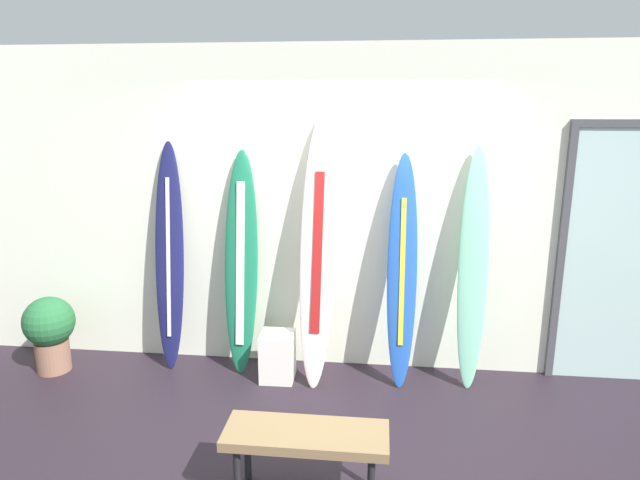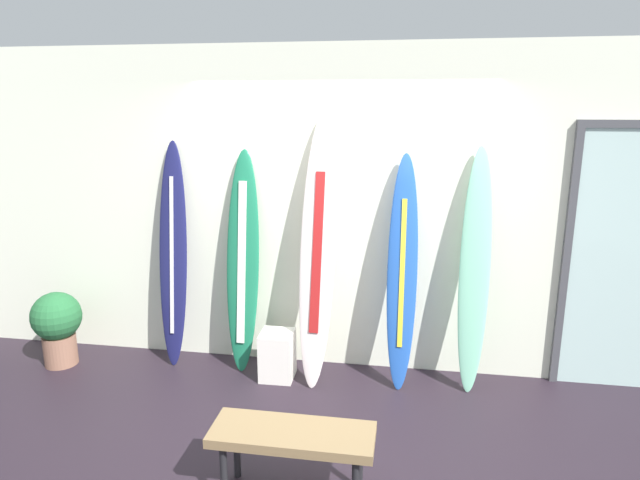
# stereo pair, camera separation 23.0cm
# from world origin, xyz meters

# --- Properties ---
(ground) EXTENTS (8.00, 8.00, 0.04)m
(ground) POSITION_xyz_m (0.00, 0.00, -0.02)
(ground) COLOR black
(wall_back) EXTENTS (7.20, 0.20, 2.80)m
(wall_back) POSITION_xyz_m (0.00, 1.30, 1.40)
(wall_back) COLOR silver
(wall_back) RESTS_ON ground
(surfboard_navy) EXTENTS (0.27, 0.32, 2.01)m
(surfboard_navy) POSITION_xyz_m (-1.47, 1.03, 1.00)
(surfboard_navy) COLOR #1A1C4D
(surfboard_navy) RESTS_ON ground
(surfboard_emerald) EXTENTS (0.31, 0.34, 1.94)m
(surfboard_emerald) POSITION_xyz_m (-0.83, 1.02, 0.96)
(surfboard_emerald) COLOR #1B714D
(surfboard_emerald) RESTS_ON ground
(surfboard_ivory) EXTENTS (0.33, 0.53, 2.24)m
(surfboard_ivory) POSITION_xyz_m (-0.15, 0.93, 1.10)
(surfboard_ivory) COLOR silver
(surfboard_ivory) RESTS_ON ground
(surfboard_cobalt) EXTENTS (0.25, 0.40, 1.93)m
(surfboard_cobalt) POSITION_xyz_m (0.55, 0.96, 0.95)
(surfboard_cobalt) COLOR #2354B0
(surfboard_cobalt) RESTS_ON ground
(surfboard_seafoam) EXTENTS (0.26, 0.37, 2.00)m
(surfboard_seafoam) POSITION_xyz_m (1.12, 0.99, 0.98)
(surfboard_seafoam) COLOR #83D0AD
(surfboard_seafoam) RESTS_ON ground
(display_block_left) EXTENTS (0.29, 0.29, 0.42)m
(display_block_left) POSITION_xyz_m (-0.49, 0.84, 0.21)
(display_block_left) COLOR white
(display_block_left) RESTS_ON ground
(potted_plant) EXTENTS (0.44, 0.44, 0.68)m
(potted_plant) POSITION_xyz_m (-2.50, 0.77, 0.39)
(potted_plant) COLOR #8B5F4B
(potted_plant) RESTS_ON ground
(bench) EXTENTS (0.97, 0.35, 0.45)m
(bench) POSITION_xyz_m (-0.05, -0.59, 0.39)
(bench) COLOR olive
(bench) RESTS_ON ground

